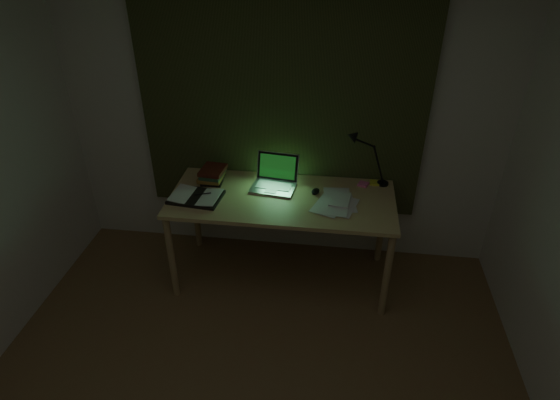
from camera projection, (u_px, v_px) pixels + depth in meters
The scene contains 11 objects.
wall_back at pixel (282, 114), 3.64m from camera, with size 3.50×0.00×2.50m, color beige.
curtain at pixel (281, 91), 3.50m from camera, with size 2.20×0.06×2.00m, color #2A2F17.
desk at pixel (282, 238), 3.71m from camera, with size 1.69×0.74×0.77m, color tan, non-canonical shape.
laptop at pixel (273, 175), 3.55m from camera, with size 0.33×0.37×0.24m, color silver, non-canonical shape.
open_textbook at pixel (196, 197), 3.49m from camera, with size 0.38×0.27×0.03m, color silver, non-canonical shape.
book_stack at pixel (212, 175), 3.69m from camera, with size 0.18×0.21×0.11m, color silver, non-canonical shape.
loose_papers at pixel (334, 199), 3.48m from camera, with size 0.32×0.34×0.02m, color silver, non-canonical shape.
mouse at pixel (316, 191), 3.55m from camera, with size 0.06×0.09×0.03m, color black.
sticky_yellow at pixel (375, 183), 3.68m from camera, with size 0.07×0.07×0.02m, color yellow.
sticky_pink at pixel (363, 184), 3.66m from camera, with size 0.07×0.07×0.02m, color pink.
desk_lamp at pixel (386, 157), 3.55m from camera, with size 0.32×0.25×0.48m, color black, non-canonical shape.
Camera 1 is at (0.43, -1.42, 2.61)m, focal length 30.00 mm.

